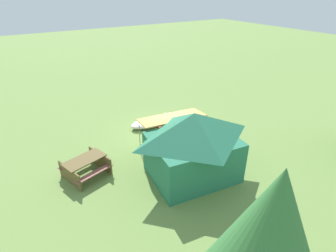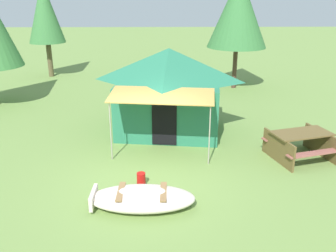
{
  "view_description": "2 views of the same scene",
  "coord_description": "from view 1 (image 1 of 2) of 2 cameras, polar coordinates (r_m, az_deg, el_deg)",
  "views": [
    {
      "loc": [
        6.27,
        10.5,
        7.03
      ],
      "look_at": [
        0.2,
        0.74,
        1.03
      ],
      "focal_mm": 29.0,
      "sensor_mm": 36.0,
      "label": 1
    },
    {
      "loc": [
        0.4,
        -8.71,
        4.61
      ],
      "look_at": [
        0.56,
        0.45,
        1.22
      ],
      "focal_mm": 39.85,
      "sensor_mm": 36.0,
      "label": 2
    }
  ],
  "objects": [
    {
      "name": "fuel_can",
      "position": [
        14.44,
        -1.46,
        -0.81
      ],
      "size": [
        0.31,
        0.31,
        0.33
      ],
      "primitive_type": "cylinder",
      "rotation": [
        0.0,
        0.0,
        5.43
      ],
      "color": "red",
      "rests_on": "ground_plane"
    },
    {
      "name": "picnic_table",
      "position": [
        11.68,
        -16.98,
        -7.93
      ],
      "size": [
        2.0,
        1.91,
        0.79
      ],
      "color": "brown",
      "rests_on": "ground_plane"
    },
    {
      "name": "beached_rowboat",
      "position": [
        15.16,
        -3.57,
        0.85
      ],
      "size": [
        2.39,
        1.14,
        0.43
      ],
      "color": "beige",
      "rests_on": "ground_plane"
    },
    {
      "name": "ground_plane",
      "position": [
        14.1,
        -0.88,
        -2.32
      ],
      "size": [
        80.0,
        80.0,
        0.0
      ],
      "primitive_type": "plane",
      "color": "olive"
    },
    {
      "name": "cooler_box",
      "position": [
        12.22,
        4.38,
        -6.68
      ],
      "size": [
        0.45,
        0.53,
        0.33
      ],
      "primitive_type": "cube",
      "rotation": [
        0.0,
        0.0,
        1.89
      ],
      "color": "#3265B7",
      "rests_on": "ground_plane"
    },
    {
      "name": "canvas_cabin_tent",
      "position": [
        10.71,
        5.25,
        -3.88
      ],
      "size": [
        3.87,
        4.36,
        2.82
      ],
      "color": "#277152",
      "rests_on": "ground_plane"
    }
  ]
}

